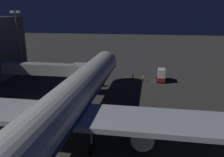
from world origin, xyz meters
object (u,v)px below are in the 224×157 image
traffic_cone_nose_port (115,80)px  traffic_cone_nose_starboard (100,79)px  jet_bridge (51,69)px  apron_floodlight_mast (18,40)px  airliner_at_gate (62,110)px  ground_crew_near_nose_gear (144,78)px  ground_crew_by_belt_loader (133,77)px  ops_van (161,75)px

traffic_cone_nose_port → traffic_cone_nose_starboard: size_ratio=1.00×
jet_bridge → apron_floodlight_mast: 19.52m
airliner_at_gate → ground_crew_near_nose_gear: 35.68m
ground_crew_near_nose_gear → traffic_cone_nose_port: 7.83m
apron_floodlight_mast → ground_crew_near_nose_gear: apron_floodlight_mast is taller
apron_floodlight_mast → ground_crew_by_belt_loader: size_ratio=10.72×
jet_bridge → ground_crew_by_belt_loader: size_ratio=11.59×
airliner_at_gate → ops_van: airliner_at_gate is taller
traffic_cone_nose_port → jet_bridge: bearing=42.8°
traffic_cone_nose_port → apron_floodlight_mast: bearing=0.5°
airliner_at_gate → apron_floodlight_mast: (25.50, -33.31, 5.30)m
airliner_at_gate → traffic_cone_nose_port: airliner_at_gate is taller
traffic_cone_nose_port → ops_van: bearing=-172.9°
traffic_cone_nose_port → traffic_cone_nose_starboard: (4.40, 0.00, 0.00)m
ops_van → traffic_cone_nose_starboard: bearing=5.2°
airliner_at_gate → jet_bridge: 24.01m
airliner_at_gate → traffic_cone_nose_starboard: bearing=-86.2°
apron_floodlight_mast → ops_van: 41.23m
ground_crew_near_nose_gear → ground_crew_by_belt_loader: ground_crew_near_nose_gear is taller
ground_crew_near_nose_gear → ops_van: bearing=-166.6°
airliner_at_gate → ground_crew_near_nose_gear: size_ratio=37.43×
traffic_cone_nose_port → traffic_cone_nose_starboard: bearing=0.0°
jet_bridge → traffic_cone_nose_starboard: bearing=-125.8°
apron_floodlight_mast → ground_crew_near_nose_gear: bearing=-178.9°
ground_crew_near_nose_gear → traffic_cone_nose_port: size_ratio=3.38×
apron_floodlight_mast → ops_van: apron_floodlight_mast is taller
ground_crew_by_belt_loader → airliner_at_gate: bearing=78.7°
jet_bridge → apron_floodlight_mast: bearing=-39.4°
airliner_at_gate → jet_bridge: (10.96, -21.36, 0.13)m
airliner_at_gate → apron_floodlight_mast: 42.28m
apron_floodlight_mast → ops_van: (-40.20, -1.78, -8.99)m
airliner_at_gate → traffic_cone_nose_starboard: airliner_at_gate is taller
apron_floodlight_mast → airliner_at_gate: bearing=127.4°
airliner_at_gate → ground_crew_by_belt_loader: size_ratio=39.94×
apron_floodlight_mast → jet_bridge: bearing=140.6°
apron_floodlight_mast → traffic_cone_nose_starboard: (-23.30, -0.22, -10.52)m
airliner_at_gate → apron_floodlight_mast: bearing=-52.6°
apron_floodlight_mast → ground_crew_near_nose_gear: 36.81m
ops_van → apron_floodlight_mast: bearing=2.5°
apron_floodlight_mast → traffic_cone_nose_port: (-27.70, -0.22, -10.52)m
apron_floodlight_mast → traffic_cone_nose_starboard: 25.57m
traffic_cone_nose_starboard → airliner_at_gate: bearing=93.8°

